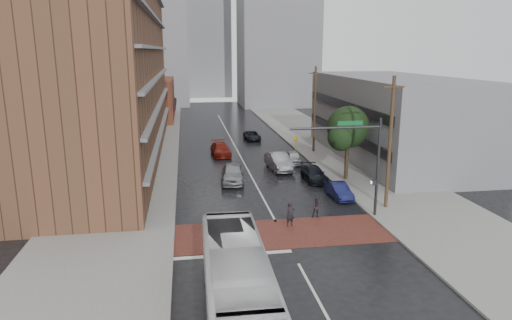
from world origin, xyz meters
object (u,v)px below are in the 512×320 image
car_travel_a (233,173)px  car_parked_far (293,157)px  car_travel_b (279,162)px  transit_bus (238,284)px  pedestrian_a (290,214)px  car_parked_mid (314,174)px  pedestrian_b (317,207)px  suv_travel (252,136)px  car_travel_c (221,149)px  car_parked_near (339,191)px

car_travel_a → car_parked_far: 9.41m
car_travel_a → car_travel_b: 6.27m
transit_bus → car_travel_b: (7.12, 25.45, -0.81)m
pedestrian_a → car_travel_b: pedestrian_a is taller
car_parked_mid → pedestrian_b: bearing=-105.5°
suv_travel → car_parked_mid: 20.54m
pedestrian_b → car_parked_mid: pedestrian_b is taller
car_travel_c → suv_travel: 9.93m
car_travel_a → car_parked_mid: car_travel_a is taller
car_parked_far → car_parked_mid: bearing=-86.3°
pedestrian_b → car_travel_c: bearing=111.4°
car_travel_b → car_parked_far: bearing=43.9°
transit_bus → pedestrian_a: transit_bus is taller
suv_travel → car_travel_c: bearing=-121.2°
car_travel_c → car_parked_far: car_travel_c is taller
suv_travel → pedestrian_b: bearing=-90.9°
pedestrian_a → car_travel_b: (2.30, 15.05, -0.02)m
car_parked_near → car_travel_a: bearing=141.4°
transit_bus → car_travel_c: 32.94m
pedestrian_b → car_parked_mid: bearing=82.8°
transit_bus → pedestrian_a: 11.48m
car_parked_mid → transit_bus: bearing=-115.1°
transit_bus → car_parked_far: (9.20, 27.86, -1.00)m
car_parked_mid → car_parked_far: car_parked_far is taller
car_travel_b → car_parked_near: bearing=-78.0°
transit_bus → car_travel_c: transit_bus is taller
pedestrian_b → car_travel_a: 11.19m
pedestrian_a → car_parked_mid: bearing=52.9°
transit_bus → car_travel_b: 26.43m
transit_bus → pedestrian_b: (7.09, 11.78, -0.90)m
transit_bus → car_parked_far: 29.36m
transit_bus → car_parked_far: size_ratio=3.12×
transit_bus → car_travel_c: (1.83, 32.87, -0.94)m
car_parked_near → car_parked_far: bearing=92.1°
car_travel_b → car_parked_far: car_travel_b is taller
pedestrian_b → car_parked_far: pedestrian_b is taller
suv_travel → car_parked_mid: bearing=-83.7°
car_parked_mid → car_travel_b: bearing=118.5°
car_travel_a → car_travel_b: size_ratio=0.98×
car_travel_c → car_travel_a: bearing=-92.2°
car_travel_b → suv_travel: (-0.37, 16.05, -0.26)m
pedestrian_a → pedestrian_b: size_ratio=1.15×
pedestrian_a → car_travel_a: (-2.77, 11.37, -0.00)m
car_parked_near → car_parked_mid: car_parked_mid is taller
pedestrian_a → car_travel_c: size_ratio=0.35×
car_travel_a → suv_travel: 20.29m
car_parked_far → pedestrian_b: bearing=-96.6°
transit_bus → car_travel_c: bearing=87.7°
car_parked_near → car_parked_far: 12.08m
car_travel_a → car_parked_far: (7.16, 6.10, -0.21)m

